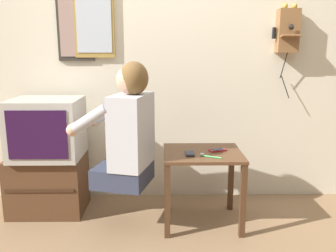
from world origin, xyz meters
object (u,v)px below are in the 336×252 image
Objects in this scene: person at (128,130)px; television at (47,128)px; cell_phone_held at (190,154)px; wall_mirror at (93,7)px; wall_phone_antique at (288,30)px; framed_picture at (75,28)px; cell_phone_spare at (218,150)px; toothbrush at (209,156)px.

person is 1.67× the size of television.
wall_mirror is at bearing 141.21° from cell_phone_held.
wall_mirror is (-0.31, 0.58, 0.88)m from person.
person reaches higher than television.
wall_phone_antique is 1.57m from wall_mirror.
cell_phone_spare is (1.11, -0.48, -0.89)m from framed_picture.
wall_mirror reaches higher than person.
framed_picture is 1.39m from cell_phone_held.
person is 1.53m from wall_phone_antique.
toothbrush is (-0.69, -0.59, -0.87)m from wall_phone_antique.
television is 1.01× the size of framed_picture.
wall_phone_antique is 1.31m from cell_phone_held.
cell_phone_spare is at bearing -2.34° from toothbrush.
cell_phone_held is (-0.82, -0.52, -0.88)m from wall_phone_antique.
toothbrush is at bearing -29.33° from cell_phone_held.
toothbrush is at bearing -48.28° from cell_phone_spare.
framed_picture is (-1.72, 0.04, 0.02)m from wall_phone_antique.
framed_picture reaches higher than cell_phone_spare.
wall_mirror is 1.51m from cell_phone_spare.
wall_mirror reaches higher than cell_phone_held.
toothbrush is (0.87, -0.63, -1.06)m from wall_mirror.
wall_mirror is 5.83× the size of cell_phone_spare.
wall_phone_antique is 6.03× the size of cell_phone_held.
wall_phone_antique is 0.95× the size of wall_mirror.
framed_picture is 0.23m from wall_mirror.
framed_picture is (0.19, 0.31, 0.76)m from television.
framed_picture reaches higher than person.
person is 6.34× the size of cell_phone_spare.
person is at bearing 110.49° from toothbrush.
wall_phone_antique is at bearing -23.66° from toothbrush.
cell_phone_held is 0.92× the size of cell_phone_spare.
toothbrush is at bearing -35.77° from wall_mirror.
television is at bearing 82.11° from person.
framed_picture is 3.78× the size of cell_phone_spare.
wall_mirror is at bearing 178.49° from wall_phone_antique.
person is 0.68m from cell_phone_spare.
cell_phone_spare is 0.96× the size of toothbrush.
wall_phone_antique is at bearing 7.85° from television.
cell_phone_held is at bearing -88.19° from cell_phone_spare.
wall_mirror reaches higher than toothbrush.
toothbrush is at bearing -139.41° from wall_phone_antique.
framed_picture is 3.62× the size of toothbrush.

